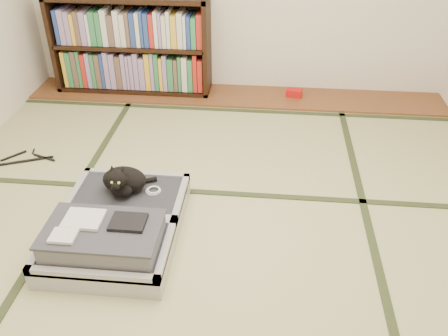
{
  "coord_description": "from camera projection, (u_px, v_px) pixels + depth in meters",
  "views": [
    {
      "loc": [
        0.31,
        -2.26,
        1.98
      ],
      "look_at": [
        0.05,
        0.35,
        0.25
      ],
      "focal_mm": 38.0,
      "sensor_mm": 36.0,
      "label": 1
    }
  ],
  "objects": [
    {
      "name": "hanger",
      "position": [
        27.0,
        159.0,
        3.69
      ],
      "size": [
        0.42,
        0.27,
        0.01
      ],
      "color": "black",
      "rests_on": "floor"
    },
    {
      "name": "cat",
      "position": [
        123.0,
        181.0,
        3.03
      ],
      "size": [
        0.33,
        0.33,
        0.26
      ],
      "color": "black",
      "rests_on": "suitcase"
    },
    {
      "name": "red_item",
      "position": [
        294.0,
        93.0,
        4.6
      ],
      "size": [
        0.16,
        0.12,
        0.07
      ],
      "primitive_type": "cube",
      "rotation": [
        0.0,
        0.0,
        -0.19
      ],
      "color": "red",
      "rests_on": "wood_strip"
    },
    {
      "name": "floor",
      "position": [
        211.0,
        231.0,
        2.99
      ],
      "size": [
        4.5,
        4.5,
        0.0
      ],
      "primitive_type": "plane",
      "color": "tan",
      "rests_on": "ground"
    },
    {
      "name": "cable_coil",
      "position": [
        153.0,
        190.0,
        3.1
      ],
      "size": [
        0.1,
        0.1,
        0.02
      ],
      "color": "white",
      "rests_on": "suitcase"
    },
    {
      "name": "wood_strip",
      "position": [
        236.0,
        96.0,
        4.65
      ],
      "size": [
        4.0,
        0.5,
        0.02
      ],
      "primitive_type": "cube",
      "color": "brown",
      "rests_on": "ground"
    },
    {
      "name": "tatami_borders",
      "position": [
        219.0,
        185.0,
        3.4
      ],
      "size": [
        4.0,
        4.5,
        0.01
      ],
      "color": "#2D381E",
      "rests_on": "ground"
    },
    {
      "name": "bookcase",
      "position": [
        132.0,
        46.0,
        4.54
      ],
      "size": [
        1.5,
        0.34,
        0.97
      ],
      "color": "black",
      "rests_on": "wood_strip"
    },
    {
      "name": "suitcase",
      "position": [
        116.0,
        227.0,
        2.87
      ],
      "size": [
        0.74,
        0.98,
        0.29
      ],
      "color": "#A4A3A8",
      "rests_on": "floor"
    }
  ]
}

